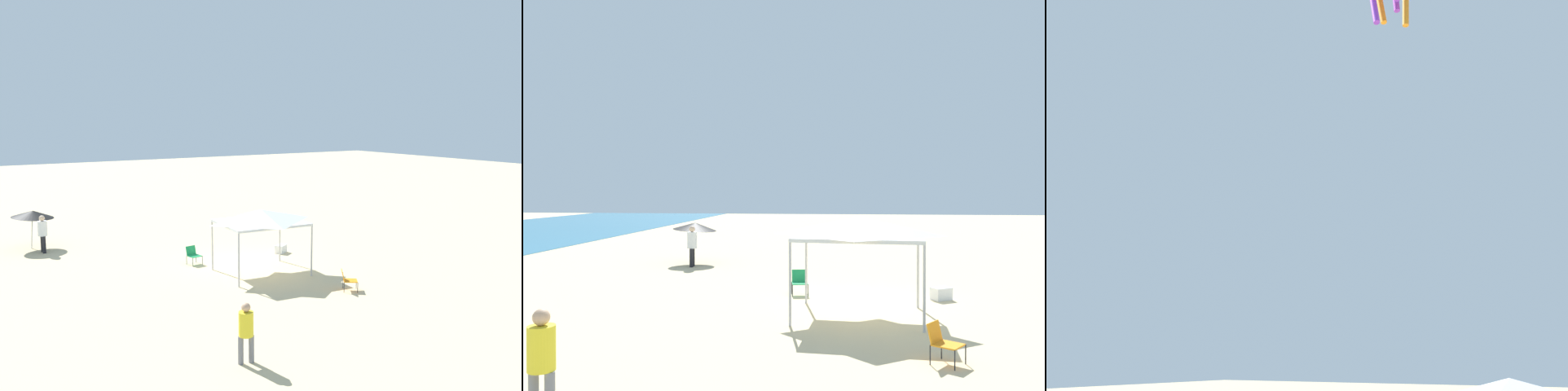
{
  "view_description": "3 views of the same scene",
  "coord_description": "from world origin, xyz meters",
  "views": [
    {
      "loc": [
        -21.51,
        12.17,
        6.8
      ],
      "look_at": [
        -2.06,
        0.17,
        3.48
      ],
      "focal_mm": 38.27,
      "sensor_mm": 36.0,
      "label": 1
    },
    {
      "loc": [
        -16.48,
        0.33,
        3.55
      ],
      "look_at": [
        -2.49,
        1.88,
        3.4
      ],
      "focal_mm": 36.31,
      "sensor_mm": 36.0,
      "label": 2
    },
    {
      "loc": [
        -4.01,
        20.05,
        3.35
      ],
      "look_at": [
        -0.55,
        13.83,
        5.96
      ],
      "focal_mm": 31.51,
      "sensor_mm": 36.0,
      "label": 3
    }
  ],
  "objects": [
    {
      "name": "ground",
      "position": [
        0.0,
        0.0,
        -0.05
      ],
      "size": [
        120.0,
        120.0,
        0.1
      ],
      "primitive_type": "cube",
      "color": "beige"
    },
    {
      "name": "canopy_tent",
      "position": [
        -1.61,
        -0.12,
        2.48
      ],
      "size": [
        3.14,
        3.69,
        2.8
      ],
      "rotation": [
        0.0,
        0.0,
        -0.08
      ],
      "color": "#B7B7BC",
      "rests_on": "ground"
    },
    {
      "name": "beach_umbrella",
      "position": [
        8.38,
        7.43,
        1.78
      ],
      "size": [
        2.1,
        2.11,
        2.07
      ],
      "color": "silver",
      "rests_on": "ground"
    },
    {
      "name": "folding_chair_right_of_tent",
      "position": [
        1.28,
        1.77,
        0.47
      ],
      "size": [
        0.7,
        0.62,
        0.82
      ],
      "rotation": [
        0.0,
        0.0,
        4.86
      ],
      "color": "black",
      "rests_on": "ground"
    },
    {
      "name": "folding_chair_left_of_tent",
      "position": [
        -5.45,
        -1.71,
        0.47
      ],
      "size": [
        0.78,
        0.81,
        0.82
      ],
      "rotation": [
        0.0,
        0.0,
        5.67
      ],
      "color": "black",
      "rests_on": "ground"
    },
    {
      "name": "cooler_box",
      "position": [
        0.91,
        -2.84,
        0.2
      ],
      "size": [
        0.67,
        0.74,
        0.4
      ],
      "color": "white",
      "rests_on": "ground"
    },
    {
      "name": "person_kite_handler",
      "position": [
        7.15,
        7.22,
        1.1
      ],
      "size": [
        0.5,
        0.45,
        1.88
      ],
      "rotation": [
        0.0,
        0.0,
        3.21
      ],
      "color": "black",
      "rests_on": "ground"
    },
    {
      "name": "person_far_stroller",
      "position": [
        -8.94,
        4.89,
        1.02
      ],
      "size": [
        0.41,
        0.46,
        1.74
      ],
      "rotation": [
        0.0,
        0.0,
        1.36
      ],
      "color": "slate",
      "rests_on": "ground"
    }
  ]
}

